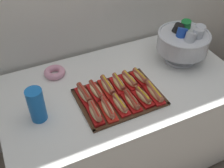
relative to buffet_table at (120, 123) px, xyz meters
The scene contains 18 objects.
ground_plane 0.41m from the buffet_table, ahead, with size 10.00×10.00×0.00m, color #7A6B5B.
buffet_table is the anchor object (origin of this frame).
serving_tray 0.39m from the buffet_table, 122.57° to the right, with size 0.48×0.36×0.01m.
hot_dog_0 0.52m from the buffet_table, 143.36° to the right, with size 0.06×0.16×0.06m.
hot_dog_1 0.48m from the buffet_table, 133.52° to the right, with size 0.07×0.18×0.06m.
hot_dog_2 0.46m from the buffet_table, 118.89° to the right, with size 0.06×0.16×0.06m.
hot_dog_3 0.44m from the buffet_table, 98.57° to the right, with size 0.07×0.17×0.06m.
hot_dog_4 0.45m from the buffet_table, 75.77° to the right, with size 0.07×0.16×0.06m.
hot_dog_5 0.46m from the buffet_table, 56.53° to the right, with size 0.07×0.19×0.06m.
hot_dog_6 0.48m from the buffet_table, behind, with size 0.07×0.17×0.06m.
hot_dog_7 0.44m from the buffet_table, behind, with size 0.07×0.17×0.06m.
hot_dog_8 0.42m from the buffet_table, 168.29° to the right, with size 0.07×0.18×0.06m.
hot_dog_9 0.41m from the buffet_table, 144.73° to the right, with size 0.07×0.16×0.06m.
hot_dog_10 0.41m from the buffet_table, 24.03° to the right, with size 0.08×0.17×0.06m.
hot_dog_11 0.42m from the buffet_table, ahead, with size 0.07×0.16×0.06m.
punch_bowl 0.71m from the buffet_table, ahead, with size 0.35×0.35×0.27m.
cup_stack 0.71m from the buffet_table, behind, with size 0.09×0.09×0.20m.
donut 0.59m from the buffet_table, 143.05° to the left, with size 0.14×0.14×0.04m.
Camera 1 is at (-0.59, -1.14, 1.91)m, focal length 43.84 mm.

